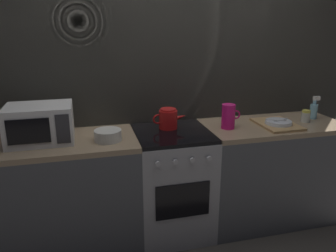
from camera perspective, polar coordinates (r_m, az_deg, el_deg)
The scene contains 12 objects.
ground_plane at distance 3.07m, azimuth 0.71°, elevation -17.12°, with size 8.00×8.00×0.00m, color #47423D.
back_wall at distance 2.89m, azimuth -0.87°, elevation 6.65°, with size 3.60×0.05×2.40m.
counter_left at distance 2.77m, azimuth -17.90°, elevation -11.26°, with size 1.20×0.60×0.90m.
stove_unit at distance 2.84m, azimuth 0.75°, elevation -9.63°, with size 0.60×0.63×0.90m.
counter_right at distance 3.17m, azimuth 16.78°, elevation -7.38°, with size 1.20×0.60×0.90m.
microwave at distance 2.58m, azimuth -20.93°, elevation 0.37°, with size 0.46×0.35×0.27m.
kettle at distance 2.73m, azimuth 0.04°, elevation 1.25°, with size 0.28×0.15×0.17m.
mixing_bowl at distance 2.50m, azimuth -10.17°, elevation -1.55°, with size 0.20×0.20×0.08m, color silver.
pitcher at distance 2.77m, azimuth 10.23°, elevation 1.62°, with size 0.16×0.11×0.20m.
dish_pile at distance 2.96m, azimuth 18.09°, elevation 0.40°, with size 0.30×0.40×0.06m.
spice_jar at distance 3.15m, azimuth 22.35°, elevation 1.56°, with size 0.08×0.08×0.10m.
spray_bottle at distance 3.28m, azimuth 23.52°, elevation 2.52°, with size 0.08×0.06×0.20m.
Camera 1 is at (-0.66, -2.44, 1.74)m, focal length 35.89 mm.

